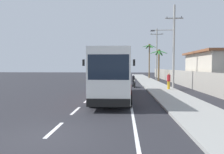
% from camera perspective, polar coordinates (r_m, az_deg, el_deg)
% --- Properties ---
extents(ground_plane, '(160.00, 160.00, 0.00)m').
position_cam_1_polar(ground_plane, '(7.88, -18.37, -16.06)').
color(ground_plane, '#28282D').
extents(sidewalk_kerb, '(3.20, 90.00, 0.14)m').
position_cam_1_polar(sidewalk_kerb, '(17.54, 16.76, -5.27)').
color(sidewalk_kerb, '#999993').
rests_on(sidewalk_kerb, ground).
extents(lane_markings, '(3.42, 71.44, 0.01)m').
position_cam_1_polar(lane_markings, '(21.95, 1.29, -3.67)').
color(lane_markings, white).
rests_on(lane_markings, ground).
extents(boundary_wall, '(0.24, 60.00, 2.03)m').
position_cam_1_polar(boundary_wall, '(22.35, 23.98, -1.21)').
color(boundary_wall, '#9E998E').
rests_on(boundary_wall, ground).
extents(coach_bus_foreground, '(2.92, 11.30, 3.96)m').
position_cam_1_polar(coach_bus_foreground, '(16.31, 0.34, 1.25)').
color(coach_bus_foreground, white).
rests_on(coach_bus_foreground, ground).
extents(coach_bus_far_lane, '(3.47, 10.97, 3.65)m').
position_cam_1_polar(coach_bus_far_lane, '(37.90, -3.14, 2.01)').
color(coach_bus_far_lane, white).
rests_on(coach_bus_far_lane, ground).
extents(motorcycle_beside_bus, '(0.56, 1.96, 1.62)m').
position_cam_1_polar(motorcycle_beside_bus, '(24.67, 6.23, -1.42)').
color(motorcycle_beside_bus, black).
rests_on(motorcycle_beside_bus, ground).
extents(pedestrian_midwalk, '(0.36, 0.36, 1.73)m').
position_cam_1_polar(pedestrian_midwalk, '(22.03, 15.99, -1.03)').
color(pedestrian_midwalk, gold).
rests_on(pedestrian_midwalk, sidewalk_kerb).
extents(utility_pole_mid, '(3.58, 0.24, 9.40)m').
position_cam_1_polar(utility_pole_mid, '(23.47, 17.13, 8.78)').
color(utility_pole_mid, '#9E9E99').
rests_on(utility_pole_mid, ground).
extents(utility_pole_far, '(2.37, 0.24, 9.58)m').
position_cam_1_polar(utility_pole_far, '(37.99, 12.72, 6.65)').
color(utility_pole_far, '#9E9E99').
rests_on(utility_pole_far, ground).
extents(palm_nearest, '(3.17, 3.02, 5.62)m').
position_cam_1_polar(palm_nearest, '(36.00, 13.32, 5.32)').
color(palm_nearest, brown).
rests_on(palm_nearest, ground).
extents(palm_second, '(3.14, 2.97, 7.33)m').
position_cam_1_polar(palm_second, '(42.58, 10.67, 6.82)').
color(palm_second, brown).
rests_on(palm_second, ground).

